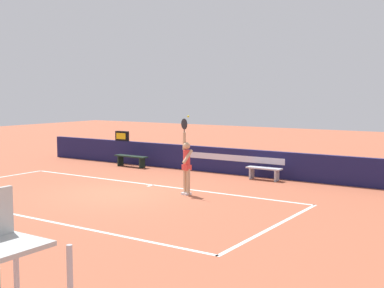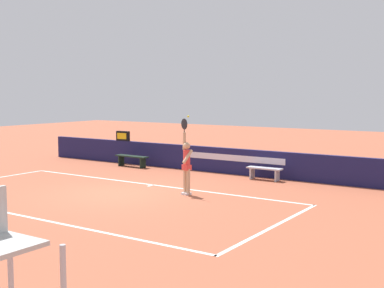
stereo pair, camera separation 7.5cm
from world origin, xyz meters
The scene contains 8 objects.
ground_plane centered at (0.00, 0.00, 0.00)m, with size 60.00×60.00×0.00m, color #A65338.
court_lines centered at (0.00, -0.95, 0.00)m, with size 11.49×5.41×0.00m.
back_wall centered at (0.00, 5.23, 0.50)m, with size 17.12×0.20×0.99m.
speed_display centered at (-4.46, 5.23, 1.21)m, with size 0.68×0.16×0.43m.
tennis_player centered at (1.86, 0.97, 0.97)m, with size 0.44×0.42×2.36m.
tennis_ball centered at (1.96, 0.92, 2.42)m, with size 0.07×0.07×0.07m.
courtside_bench_near centered at (-3.38, 4.55, 0.36)m, with size 1.63×0.43×0.47m.
courtside_bench_far centered at (2.72, 4.68, 0.34)m, with size 1.31×0.37×0.45m.
Camera 2 is at (10.64, -11.91, 3.16)m, focal length 48.01 mm.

